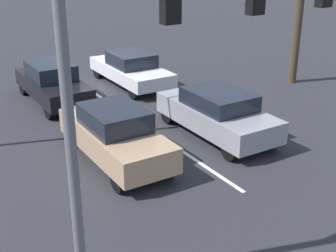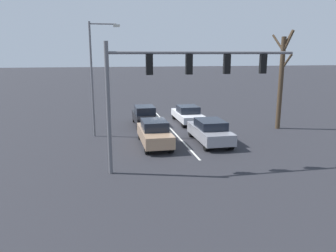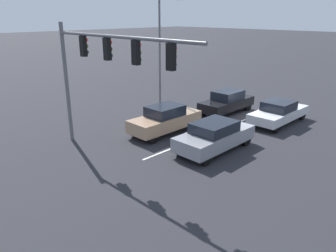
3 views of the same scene
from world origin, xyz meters
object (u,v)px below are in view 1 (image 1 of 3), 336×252
(car_gray_leftlane_front, at_px, (217,112))
(car_black_midlane_second, at_px, (52,83))
(traffic_signal_gantry, at_px, (229,20))
(car_tan_midlane_front, at_px, (115,134))
(car_silver_leftlane_second, at_px, (131,69))

(car_gray_leftlane_front, height_order, car_black_midlane_second, car_black_midlane_second)
(car_gray_leftlane_front, distance_m, traffic_signal_gantry, 6.70)
(car_tan_midlane_front, xyz_separation_m, car_black_midlane_second, (-0.17, -5.92, -0.01))
(car_tan_midlane_front, distance_m, car_black_midlane_second, 5.92)
(car_tan_midlane_front, height_order, traffic_signal_gantry, traffic_signal_gantry)
(car_silver_leftlane_second, height_order, traffic_signal_gantry, traffic_signal_gantry)
(car_silver_leftlane_second, distance_m, traffic_signal_gantry, 12.00)
(car_gray_leftlane_front, distance_m, car_black_midlane_second, 6.93)
(car_gray_leftlane_front, xyz_separation_m, traffic_signal_gantry, (3.26, 4.37, 3.90))
(car_black_midlane_second, relative_size, traffic_signal_gantry, 0.48)
(car_tan_midlane_front, height_order, car_black_midlane_second, car_tan_midlane_front)
(traffic_signal_gantry, bearing_deg, car_gray_leftlane_front, -126.74)
(car_silver_leftlane_second, bearing_deg, traffic_signal_gantry, 72.22)
(car_gray_leftlane_front, relative_size, traffic_signal_gantry, 0.49)
(car_gray_leftlane_front, relative_size, car_black_midlane_second, 1.03)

